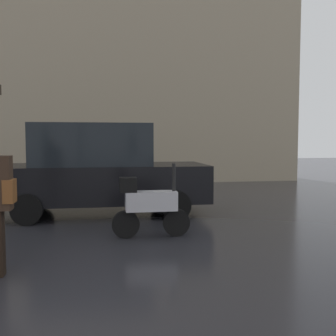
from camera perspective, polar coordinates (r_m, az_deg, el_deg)
parked_scooter at (r=6.74m, az=-2.78°, el=-5.18°), size 1.32×0.32×1.23m
parked_car_left at (r=8.83m, az=-9.71°, el=-0.25°), size 4.46×1.97×1.97m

